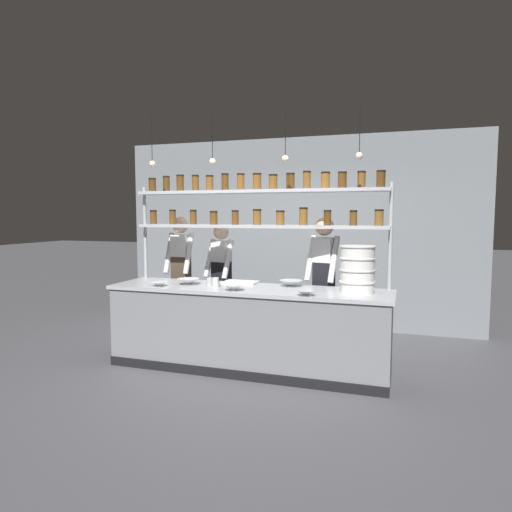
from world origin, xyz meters
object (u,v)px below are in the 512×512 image
Objects in this scene: container_stack at (357,269)px; serving_cup_front at (210,282)px; prep_bowl_center_front at (159,284)px; serving_cup_by_board at (216,282)px; spice_shelf_unit at (258,209)px; prep_bowl_center_back at (234,288)px; chef_left at (181,271)px; cutting_board at (241,282)px; prep_bowl_near_right at (291,283)px; chef_right at (324,278)px; prep_bowl_far_left at (188,282)px; prep_bowl_near_left at (306,293)px; chef_center at (221,276)px.

container_stack is 1.66m from serving_cup_front.
prep_bowl_center_front is 0.65m from serving_cup_by_board.
spice_shelf_unit reaches higher than prep_bowl_center_back.
cutting_board is (1.01, -0.44, -0.05)m from chef_left.
serving_cup_by_board reaches higher than prep_bowl_near_right.
chef_left is (-1.21, 0.38, -0.81)m from spice_shelf_unit.
container_stack is 2.19m from prep_bowl_center_front.
prep_bowl_near_right is (0.51, 0.46, 0.01)m from prep_bowl_center_back.
prep_bowl_near_right reaches higher than prep_bowl_center_front.
chef_right is 6.68× the size of prep_bowl_far_left.
serving_cup_front is 0.83× the size of serving_cup_by_board.
prep_bowl_near_left is 0.87× the size of prep_bowl_center_back.
container_stack is 2.27× the size of prep_bowl_center_back.
spice_shelf_unit is 11.84× the size of prep_bowl_near_right.
prep_bowl_center_front is (0.21, -0.93, -0.03)m from chef_left.
cutting_board is 0.39m from serving_cup_by_board.
serving_cup_front is at bearing 141.14° from serving_cup_by_board.
serving_cup_by_board is (0.84, -0.79, -0.01)m from chef_left.
chef_center is 1.09m from prep_bowl_center_front.
prep_bowl_near_right is (1.09, -0.60, 0.04)m from chef_center.
chef_center is at bearing 140.74° from prep_bowl_near_left.
serving_cup_front is at bearing -141.51° from chef_right.
prep_bowl_near_right is at bearing -16.57° from chef_center.
prep_bowl_center_back is at bearing -19.13° from prep_bowl_far_left.
chef_right reaches higher than chef_left.
prep_bowl_far_left is at bearing -155.38° from spice_shelf_unit.
cutting_board is 0.62m from prep_bowl_near_right.
spice_shelf_unit is 1.50m from chef_left.
chef_left is 1.70m from prep_bowl_near_right.
spice_shelf_unit is 16.16× the size of prep_bowl_near_left.
chef_right is 19.22× the size of serving_cup_front.
prep_bowl_center_front is at bearing -162.42° from prep_bowl_near_right.
serving_cup_front reaches higher than prep_bowl_center_front.
cutting_board is at bearing -161.99° from spice_shelf_unit.
chef_left is 9.42× the size of prep_bowl_center_front.
prep_bowl_center_front is at bearing 179.26° from prep_bowl_center_back.
prep_bowl_far_left is at bearing -82.36° from chef_center.
prep_bowl_center_front is 1.48m from prep_bowl_near_right.
cutting_board is at bearing -23.10° from chef_left.
chef_right is at bearing 24.62° from prep_bowl_center_front.
chef_right is at bearing 21.48° from prep_bowl_far_left.
spice_shelf_unit reaches higher than prep_bowl_near_left.
cutting_board is (-0.92, -0.30, -0.05)m from chef_right.
chef_left is 2.48m from container_stack.
chef_left is at bearing 152.09° from prep_bowl_near_left.
serving_cup_by_board is (-1.09, -0.65, -0.01)m from chef_right.
prep_bowl_near_left is 1.04× the size of prep_bowl_center_front.
prep_bowl_center_front is (-2.16, -0.25, -0.22)m from container_stack.
chef_right is 1.58m from prep_bowl_far_left.
spice_shelf_unit reaches higher than prep_bowl_center_front.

